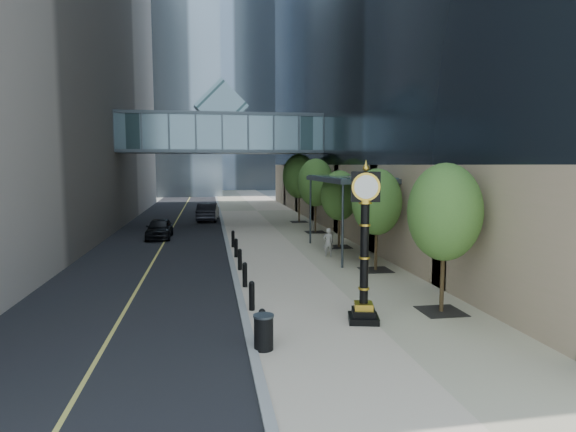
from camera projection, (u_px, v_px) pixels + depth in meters
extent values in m
plane|color=gray|center=(368.00, 354.00, 12.72)|extent=(320.00, 320.00, 0.00)
cube|color=black|center=(181.00, 212.00, 50.84)|extent=(8.00, 180.00, 0.02)
cube|color=#C4B097|center=(257.00, 211.00, 52.13)|extent=(8.00, 180.00, 0.06)
cube|color=gray|center=(220.00, 211.00, 51.48)|extent=(0.25, 180.00, 0.07)
cube|color=#91A6B7|center=(199.00, 60.00, 126.05)|extent=(22.00, 22.00, 65.00)
cube|color=slate|center=(222.00, 134.00, 38.92)|extent=(17.00, 4.00, 3.00)
cube|color=#383F44|center=(222.00, 152.00, 39.07)|extent=(17.00, 4.20, 0.25)
cube|color=#383F44|center=(221.00, 116.00, 38.76)|extent=(17.00, 4.20, 0.25)
cube|color=slate|center=(221.00, 107.00, 38.69)|extent=(4.24, 3.00, 4.24)
cube|color=#383F44|center=(348.00, 179.00, 26.58)|extent=(3.00, 8.00, 0.25)
cube|color=slate|center=(348.00, 177.00, 26.56)|extent=(2.80, 7.80, 0.06)
cylinder|color=#383F44|center=(343.00, 226.00, 22.96)|extent=(0.12, 0.12, 4.20)
cylinder|color=#383F44|center=(310.00, 211.00, 30.22)|extent=(0.12, 0.12, 4.20)
cylinder|color=black|center=(262.00, 329.00, 13.21)|extent=(0.20, 0.20, 0.90)
cylinder|color=black|center=(252.00, 297.00, 16.35)|extent=(0.20, 0.20, 0.90)
cylinder|color=black|center=(245.00, 276.00, 19.49)|extent=(0.20, 0.20, 0.90)
cylinder|color=black|center=(240.00, 261.00, 22.63)|extent=(0.20, 0.20, 0.90)
cylinder|color=black|center=(236.00, 249.00, 25.77)|extent=(0.20, 0.20, 0.90)
cylinder|color=black|center=(233.00, 240.00, 28.91)|extent=(0.20, 0.20, 0.90)
cube|color=black|center=(441.00, 311.00, 16.24)|extent=(1.40, 1.40, 0.02)
cylinder|color=#42331C|center=(442.00, 273.00, 16.10)|extent=(0.14, 0.14, 2.66)
ellipsoid|color=#325F23|center=(445.00, 212.00, 15.88)|extent=(2.44, 2.44, 3.25)
cube|color=black|center=(376.00, 270.00, 22.62)|extent=(1.40, 1.40, 0.02)
cylinder|color=#42331C|center=(376.00, 244.00, 22.48)|extent=(0.14, 0.14, 2.54)
ellipsoid|color=#325F23|center=(377.00, 202.00, 22.28)|extent=(2.32, 2.32, 3.10)
cube|color=black|center=(339.00, 247.00, 29.00)|extent=(1.40, 1.40, 0.02)
cylinder|color=#42331C|center=(339.00, 227.00, 28.87)|extent=(0.14, 0.14, 2.45)
ellipsoid|color=#325F23|center=(339.00, 195.00, 28.67)|extent=(2.25, 2.25, 2.99)
cube|color=black|center=(315.00, 232.00, 35.37)|extent=(1.40, 1.40, 0.02)
cylinder|color=#42331C|center=(315.00, 213.00, 35.22)|extent=(0.14, 0.14, 2.87)
ellipsoid|color=#325F23|center=(316.00, 183.00, 34.99)|extent=(2.63, 2.63, 3.50)
cube|color=black|center=(299.00, 222.00, 41.75)|extent=(1.40, 1.40, 0.02)
cylinder|color=#42331C|center=(299.00, 204.00, 41.59)|extent=(0.14, 0.14, 3.12)
ellipsoid|color=#325F23|center=(299.00, 176.00, 41.33)|extent=(2.86, 2.86, 3.81)
cube|color=black|center=(363.00, 319.00, 15.18)|extent=(1.12, 1.12, 0.21)
cube|color=black|center=(363.00, 312.00, 15.16)|extent=(0.87, 0.87, 0.21)
cube|color=gold|center=(364.00, 306.00, 15.14)|extent=(0.68, 0.68, 0.21)
cylinder|color=black|center=(364.00, 253.00, 14.96)|extent=(0.27, 0.27, 3.19)
cube|color=black|center=(366.00, 187.00, 14.74)|extent=(0.92, 0.50, 0.93)
cylinder|color=white|center=(364.00, 186.00, 14.92)|extent=(0.71, 0.21, 0.72)
cylinder|color=white|center=(367.00, 187.00, 14.56)|extent=(0.71, 0.21, 0.72)
sphere|color=gold|center=(366.00, 168.00, 14.68)|extent=(0.21, 0.21, 0.21)
cylinder|color=black|center=(264.00, 333.00, 12.86)|extent=(0.53, 0.53, 0.90)
imported|color=#ADA89E|center=(328.00, 242.00, 25.92)|extent=(0.60, 0.43, 1.55)
imported|color=black|center=(159.00, 228.00, 32.69)|extent=(1.65, 4.06, 1.38)
imported|color=black|center=(208.00, 212.00, 43.00)|extent=(2.08, 4.95, 1.59)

